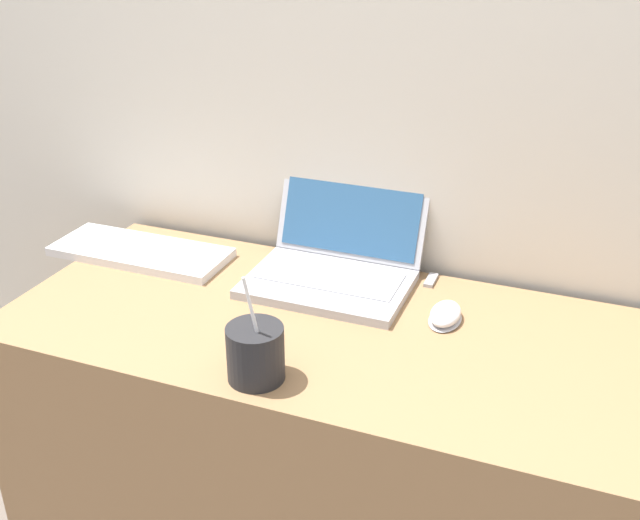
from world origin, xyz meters
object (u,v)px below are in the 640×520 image
at_px(drink_cup, 255,352).
at_px(external_keyboard, 141,252).
at_px(usb_stick, 431,280).
at_px(computer_mouse, 445,315).
at_px(laptop, 337,254).

height_order(drink_cup, external_keyboard, drink_cup).
bearing_deg(usb_stick, external_keyboard, -169.92).
distance_m(drink_cup, computer_mouse, 0.41).
xyz_separation_m(laptop, drink_cup, (0.00, -0.42, -0.00)).
bearing_deg(computer_mouse, laptop, 159.00).
xyz_separation_m(drink_cup, computer_mouse, (0.27, 0.32, -0.04)).
bearing_deg(laptop, usb_stick, 14.28).
bearing_deg(usb_stick, computer_mouse, -66.62).
bearing_deg(external_keyboard, laptop, 8.24).
relative_size(computer_mouse, usb_stick, 1.77).
height_order(laptop, external_keyboard, laptop).
relative_size(laptop, usb_stick, 5.78).
xyz_separation_m(laptop, usb_stick, (0.20, 0.05, -0.05)).
distance_m(laptop, usb_stick, 0.21).
bearing_deg(computer_mouse, external_keyboard, 177.27).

